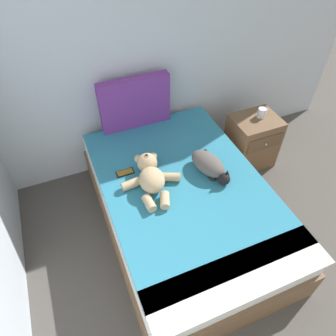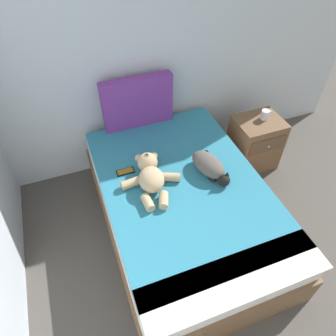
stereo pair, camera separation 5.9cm
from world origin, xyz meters
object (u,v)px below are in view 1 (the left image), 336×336
Objects in this scene: cat at (209,165)px; patterned_cushion at (135,103)px; cell_phone at (125,172)px; nightstand at (252,141)px; mug at (262,113)px; bed at (184,207)px; teddy_bear at (151,175)px.

patterned_cushion is at bearing 112.62° from cat.
patterned_cushion reaches higher than cell_phone.
patterned_cushion is 0.71m from cell_phone.
nightstand is (1.42, 0.19, -0.27)m from cell_phone.
mug is (0.06, 0.02, 0.33)m from nightstand.
nightstand is at bearing 26.53° from bed.
patterned_cushion is 1.17× the size of nightstand.
teddy_bear is 0.25m from cell_phone.
bed is 0.59m from cell_phone.
teddy_bear is at bearing 171.73° from cat.
bed is 3.45× the size of nightstand.
patterned_cushion is 1.19× the size of teddy_bear.
teddy_bear is 1.37m from mug.
bed is 13.22× the size of cell_phone.
mug reaches higher than bed.
cell_phone is at bearing 159.10° from cat.
bed is 0.44m from cat.
mug reaches higher than nightstand.
cat is at bearing -150.38° from nightstand.
teddy_bear is 4.63× the size of mug.
teddy_bear is at bearing 148.88° from bed.
cat is at bearing -20.90° from cell_phone.
bed is at bearing -31.12° from teddy_bear.
patterned_cushion is at bearing 79.85° from teddy_bear.
bed is at bearing -83.81° from patterned_cushion.
cat is at bearing -8.27° from teddy_bear.
cat reaches higher than mug.
mug is (0.83, 0.46, -0.01)m from cat.
cell_phone is (-0.40, 0.32, 0.28)m from bed.
cat is 0.49m from teddy_bear.
cat reaches higher than nightstand.
cat is 2.98× the size of cell_phone.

